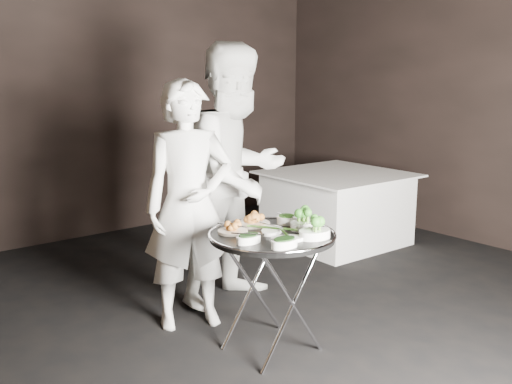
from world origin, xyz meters
TOP-DOWN VIEW (x-y plane):
  - floor at (0.00, 0.00)m, footprint 6.00×7.00m
  - wall_back at (0.00, 3.52)m, footprint 6.00×0.05m
  - tray_stand at (-0.04, 0.42)m, footprint 0.48×0.41m
  - serving_tray at (-0.04, 0.42)m, footprint 0.75×0.75m
  - potato_plate_a at (-0.20, 0.58)m, footprint 0.18×0.18m
  - potato_plate_b at (-0.00, 0.64)m, footprint 0.21×0.21m
  - greens_bowl at (0.19, 0.54)m, footprint 0.12×0.12m
  - asparagus_plate_a at (-0.02, 0.44)m, footprint 0.23×0.20m
  - asparagus_plate_b at (-0.06, 0.26)m, footprint 0.22×0.18m
  - spinach_bowl_a at (-0.25, 0.36)m, footprint 0.16×0.11m
  - spinach_bowl_b at (-0.16, 0.18)m, footprint 0.17×0.11m
  - broccoli_bowl_a at (0.18, 0.38)m, footprint 0.19×0.14m
  - broccoli_bowl_b at (0.09, 0.20)m, footprint 0.21×0.17m
  - serving_utensils at (-0.02, 0.49)m, footprint 0.58×0.41m
  - waiter_left at (-0.20, 1.05)m, footprint 0.68×0.56m
  - waiter_right at (0.30, 1.19)m, footprint 0.98×0.81m
  - dining_table at (1.93, 1.74)m, footprint 1.22×1.22m

SIDE VIEW (x-z plane):
  - floor at x=0.00m, z-range -0.05..0.00m
  - dining_table at x=1.93m, z-range 0.00..0.70m
  - tray_stand at x=-0.04m, z-range 0.04..0.75m
  - serving_tray at x=-0.04m, z-range 0.70..0.74m
  - asparagus_plate_b at x=-0.06m, z-range 0.72..0.76m
  - asparagus_plate_a at x=-0.02m, z-range 0.72..0.77m
  - potato_plate_a at x=-0.20m, z-range 0.72..0.79m
  - spinach_bowl_a at x=-0.25m, z-range 0.72..0.79m
  - spinach_bowl_b at x=-0.16m, z-range 0.72..0.79m
  - potato_plate_b at x=0.00m, z-range 0.72..0.80m
  - greens_bowl at x=0.19m, z-range 0.72..0.79m
  - broccoli_bowl_a at x=0.18m, z-range 0.72..0.80m
  - broccoli_bowl_b at x=0.09m, z-range 0.72..0.80m
  - serving_utensils at x=-0.02m, z-range 0.77..0.78m
  - waiter_left at x=-0.20m, z-range 0.00..1.61m
  - waiter_right at x=0.30m, z-range 0.00..1.85m
  - wall_back at x=0.00m, z-range 0.00..3.00m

